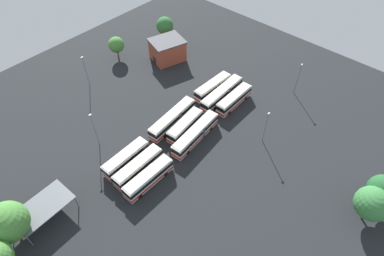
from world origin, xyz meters
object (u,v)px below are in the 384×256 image
(depot_building, at_px, (167,50))
(lamp_post_near_entrance, at_px, (95,129))
(tree_south_edge, at_px, (165,26))
(tree_northwest, at_px, (383,190))
(bus_row0_slot0, at_px, (213,87))
(tree_north_edge, at_px, (372,204))
(bus_row1_slot2, at_px, (196,134))
(lamp_post_far_corner, at_px, (86,70))
(bus_row0_slot1, at_px, (222,93))
(bus_row2_slot2, at_px, (148,178))
(lamp_post_by_building, at_px, (266,126))
(tree_west_edge, at_px, (116,45))
(bus_row0_slot2, at_px, (234,99))
(bus_row2_slot0, at_px, (126,158))
(bus_row1_slot1, at_px, (185,126))
(lamp_post_mid_lot, at_px, (298,78))
(tree_northeast, at_px, (7,223))
(maintenance_shelter, at_px, (42,207))
(bus_row1_slot0, at_px, (173,118))
(bus_row2_slot1, at_px, (138,167))

(depot_building, relative_size, lamp_post_near_entrance, 1.16)
(tree_south_edge, height_order, tree_northwest, tree_northwest)
(bus_row0_slot0, bearing_deg, tree_north_edge, 78.18)
(bus_row1_slot2, distance_m, lamp_post_far_corner, 34.69)
(bus_row0_slot0, distance_m, bus_row0_slot1, 3.36)
(lamp_post_near_entrance, bearing_deg, tree_north_edge, 112.91)
(bus_row0_slot1, bearing_deg, tree_northwest, 82.63)
(bus_row2_slot2, relative_size, tree_north_edge, 1.36)
(tree_northwest, bearing_deg, lamp_post_near_entrance, -64.01)
(bus_row0_slot0, bearing_deg, tree_south_edge, -109.19)
(lamp_post_by_building, distance_m, tree_west_edge, 49.71)
(bus_row0_slot2, height_order, tree_northwest, tree_northwest)
(bus_row2_slot2, xyz_separation_m, lamp_post_near_entrance, (0.44, -15.89, 3.36))
(bus_row2_slot0, relative_size, tree_west_edge, 1.64)
(bus_row1_slot1, relative_size, tree_west_edge, 1.61)
(bus_row0_slot0, relative_size, lamp_post_mid_lot, 1.29)
(lamp_post_far_corner, bearing_deg, bus_row0_slot2, 119.88)
(bus_row0_slot1, height_order, tree_west_edge, tree_west_edge)
(tree_northeast, bearing_deg, depot_building, -161.35)
(bus_row2_slot2, distance_m, depot_building, 43.25)
(lamp_post_near_entrance, relative_size, tree_west_edge, 1.42)
(bus_row0_slot1, bearing_deg, bus_row2_slot0, -4.27)
(tree_northeast, bearing_deg, tree_north_edge, 135.56)
(bus_row0_slot0, height_order, lamp_post_near_entrance, lamp_post_near_entrance)
(bus_row0_slot1, xyz_separation_m, maintenance_shelter, (47.80, -3.81, 1.64))
(bus_row0_slot0, bearing_deg, lamp_post_far_corner, -53.90)
(tree_northwest, bearing_deg, lamp_post_far_corner, -78.91)
(tree_northeast, bearing_deg, lamp_post_near_entrance, -161.93)
(bus_row1_slot1, bearing_deg, bus_row0_slot0, -165.00)
(bus_row1_slot0, distance_m, maintenance_shelter, 33.08)
(tree_south_edge, relative_size, tree_northwest, 0.92)
(bus_row2_slot2, xyz_separation_m, tree_south_edge, (-39.62, -34.77, 3.55))
(tree_north_edge, height_order, tree_south_edge, tree_north_edge)
(bus_row0_slot1, xyz_separation_m, bus_row2_slot2, (30.00, 4.93, -0.00))
(bus_row2_slot1, bearing_deg, tree_northeast, -11.45)
(bus_row1_slot1, xyz_separation_m, tree_west_edge, (-8.57, -34.59, 2.59))
(bus_row2_slot1, height_order, tree_northeast, tree_northeast)
(bus_row1_slot0, xyz_separation_m, bus_row1_slot1, (-0.22, 3.79, -0.00))
(bus_row0_slot1, height_order, bus_row2_slot1, same)
(lamp_post_by_building, bearing_deg, bus_row1_slot2, -49.58)
(depot_building, bearing_deg, bus_row2_slot1, 36.08)
(bus_row0_slot1, relative_size, bus_row1_slot0, 0.99)
(bus_row1_slot2, bearing_deg, lamp_post_near_entrance, -44.13)
(bus_row2_slot0, relative_size, lamp_post_near_entrance, 1.16)
(bus_row0_slot2, distance_m, tree_northeast, 54.33)
(bus_row0_slot2, bearing_deg, bus_row2_slot0, -11.04)
(depot_building, xyz_separation_m, lamp_post_by_building, (8.28, 38.39, 1.68))
(bus_row0_slot2, distance_m, bus_row2_slot2, 30.29)
(bus_row0_slot2, relative_size, maintenance_shelter, 1.07)
(tree_north_edge, bearing_deg, tree_west_edge, -92.13)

